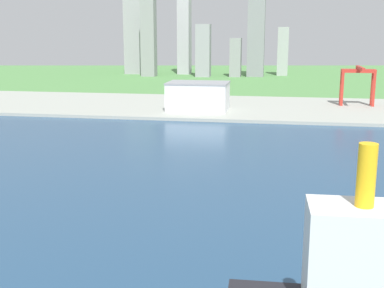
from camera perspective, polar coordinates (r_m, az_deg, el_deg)
The scene contains 6 objects.
ground_plane at distance 254.66m, azimuth -1.17°, elevation -2.18°, with size 2400.00×2400.00×0.00m, color #518948.
water_bay at distance 198.57m, azimuth -4.53°, elevation -6.46°, with size 840.00×360.00×0.15m, color navy.
industrial_pier at distance 438.93m, azimuth 3.62°, elevation 4.16°, with size 840.00×140.00×2.50m, color #9EA398.
port_crane_red at distance 456.74m, azimuth 18.15°, elevation 7.17°, with size 28.18×36.25×33.70m.
warehouse_main at distance 410.37m, azimuth 0.69°, elevation 5.39°, with size 48.60×34.26×22.68m.
distant_skyline at distance 779.85m, azimuth -0.23°, elevation 11.72°, with size 250.21×73.14×123.61m.
Camera 1 is at (47.69, 58.25, 64.27)m, focal length 47.57 mm.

